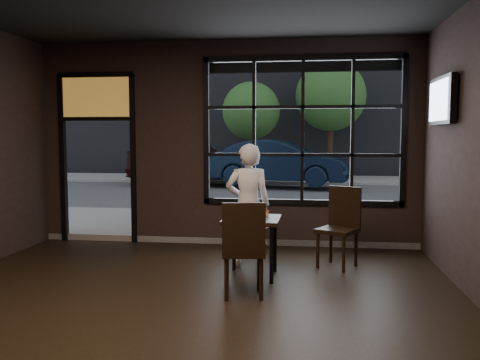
# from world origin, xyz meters

# --- Properties ---
(floor) EXTENTS (6.00, 7.00, 0.02)m
(floor) POSITION_xyz_m (0.00, 0.00, -0.01)
(floor) COLOR black
(floor) RESTS_ON ground
(window_frame) EXTENTS (3.06, 0.12, 2.28)m
(window_frame) POSITION_xyz_m (1.20, 3.50, 1.80)
(window_frame) COLOR black
(window_frame) RESTS_ON ground
(stained_transom) EXTENTS (1.20, 0.06, 0.70)m
(stained_transom) POSITION_xyz_m (-2.10, 3.50, 2.35)
(stained_transom) COLOR orange
(stained_transom) RESTS_ON ground
(street_asphalt) EXTENTS (60.00, 41.00, 0.04)m
(street_asphalt) POSITION_xyz_m (0.00, 24.00, -0.02)
(street_asphalt) COLOR #545456
(street_asphalt) RESTS_ON ground
(building_across) EXTENTS (28.00, 12.00, 15.00)m
(building_across) POSITION_xyz_m (0.00, 23.00, 7.50)
(building_across) COLOR #5B5956
(building_across) RESTS_ON ground
(cafe_table) EXTENTS (0.69, 0.69, 0.74)m
(cafe_table) POSITION_xyz_m (0.61, 1.71, 0.37)
(cafe_table) COLOR black
(cafe_table) RESTS_ON floor
(chair_near) EXTENTS (0.52, 0.52, 1.04)m
(chair_near) POSITION_xyz_m (0.60, 0.97, 0.52)
(chair_near) COLOR black
(chair_near) RESTS_ON floor
(chair_window) EXTENTS (0.62, 0.62, 1.05)m
(chair_window) POSITION_xyz_m (1.68, 2.31, 0.53)
(chair_window) COLOR black
(chair_window) RESTS_ON floor
(man) EXTENTS (0.65, 0.48, 1.63)m
(man) POSITION_xyz_m (0.50, 2.24, 0.81)
(man) COLOR silver
(man) RESTS_ON floor
(hotdog) EXTENTS (0.20, 0.08, 0.06)m
(hotdog) POSITION_xyz_m (0.71, 1.89, 0.76)
(hotdog) COLOR tan
(hotdog) RESTS_ON cafe_table
(cup) EXTENTS (0.14, 0.14, 0.10)m
(cup) POSITION_xyz_m (0.36, 1.55, 0.78)
(cup) COLOR silver
(cup) RESTS_ON cafe_table
(tv) EXTENTS (0.11, 1.01, 0.59)m
(tv) POSITION_xyz_m (2.93, 2.26, 2.16)
(tv) COLOR black
(tv) RESTS_ON wall_right
(navy_car) EXTENTS (4.68, 2.17, 1.49)m
(navy_car) POSITION_xyz_m (0.39, 12.28, 0.84)
(navy_car) COLOR black
(navy_car) RESTS_ON street_asphalt
(maroon_car) EXTENTS (4.59, 2.03, 1.54)m
(maroon_car) POSITION_xyz_m (-2.60, 12.80, 0.87)
(maroon_car) COLOR black
(maroon_car) RESTS_ON street_asphalt
(tree_left) EXTENTS (2.20, 2.20, 3.75)m
(tree_left) POSITION_xyz_m (-0.83, 14.92, 2.64)
(tree_left) COLOR #332114
(tree_left) RESTS_ON street_asphalt
(tree_right) EXTENTS (2.67, 2.67, 4.55)m
(tree_right) POSITION_xyz_m (2.16, 15.36, 3.21)
(tree_right) COLOR #332114
(tree_right) RESTS_ON street_asphalt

